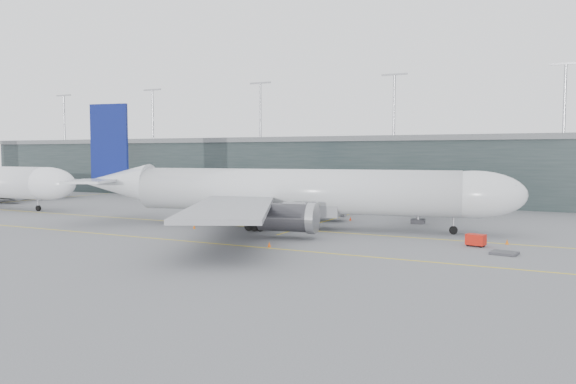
% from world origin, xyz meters
% --- Properties ---
extents(ground, '(320.00, 320.00, 0.00)m').
position_xyz_m(ground, '(0.00, 0.00, 0.00)').
color(ground, slate).
rests_on(ground, ground).
extents(taxiline_a, '(160.00, 0.25, 0.02)m').
position_xyz_m(taxiline_a, '(0.00, -4.00, 0.01)').
color(taxiline_a, yellow).
rests_on(taxiline_a, ground).
extents(taxiline_b, '(160.00, 0.25, 0.02)m').
position_xyz_m(taxiline_b, '(0.00, -20.00, 0.01)').
color(taxiline_b, yellow).
rests_on(taxiline_b, ground).
extents(taxiline_lead_main, '(0.25, 60.00, 0.02)m').
position_xyz_m(taxiline_lead_main, '(5.00, 20.00, 0.01)').
color(taxiline_lead_main, yellow).
rests_on(taxiline_lead_main, ground).
extents(taxiline_lead_adj, '(0.25, 60.00, 0.02)m').
position_xyz_m(taxiline_lead_adj, '(-75.00, 20.00, 0.01)').
color(taxiline_lead_adj, yellow).
rests_on(taxiline_lead_adj, ground).
extents(terminal, '(240.00, 36.00, 29.00)m').
position_xyz_m(terminal, '(-0.00, 58.00, 7.62)').
color(terminal, '#1F2A2A').
rests_on(terminal, ground).
extents(main_aircraft, '(69.34, 64.43, 19.49)m').
position_xyz_m(main_aircraft, '(3.24, -2.40, 5.47)').
color(main_aircraft, silver).
rests_on(main_aircraft, ground).
extents(jet_bridge, '(6.73, 45.36, 6.90)m').
position_xyz_m(jet_bridge, '(19.00, 25.66, 5.17)').
color(jet_bridge, '#2F2F35').
rests_on(jet_bridge, ground).
extents(gse_cart, '(2.45, 1.85, 1.50)m').
position_xyz_m(gse_cart, '(31.11, -7.65, 0.83)').
color(gse_cart, red).
rests_on(gse_cart, ground).
extents(baggage_dolly, '(3.16, 2.70, 0.28)m').
position_xyz_m(baggage_dolly, '(34.77, -11.86, 0.17)').
color(baggage_dolly, '#3B3B40').
rests_on(baggage_dolly, ground).
extents(uld_a, '(2.05, 1.73, 1.71)m').
position_xyz_m(uld_a, '(-6.49, 10.80, 0.90)').
color(uld_a, '#333237').
rests_on(uld_a, ground).
extents(uld_b, '(2.57, 2.31, 1.94)m').
position_xyz_m(uld_b, '(-4.06, 11.85, 1.02)').
color(uld_b, '#333237').
rests_on(uld_b, ground).
extents(uld_c, '(2.30, 2.02, 1.78)m').
position_xyz_m(uld_c, '(0.82, 10.26, 0.94)').
color(uld_c, '#333237').
rests_on(uld_c, ground).
extents(cone_nose, '(0.42, 0.42, 0.68)m').
position_xyz_m(cone_nose, '(34.40, -4.42, 0.34)').
color(cone_nose, orange).
rests_on(cone_nose, ground).
extents(cone_wing_stbd, '(0.42, 0.42, 0.67)m').
position_xyz_m(cone_wing_stbd, '(8.83, -19.31, 0.33)').
color(cone_wing_stbd, '#DE530C').
rests_on(cone_wing_stbd, ground).
extents(cone_wing_port, '(0.41, 0.41, 0.65)m').
position_xyz_m(cone_wing_port, '(8.38, 10.27, 0.32)').
color(cone_wing_port, red).
rests_on(cone_wing_port, ground).
extents(cone_tail, '(0.42, 0.42, 0.67)m').
position_xyz_m(cone_tail, '(-9.09, -9.82, 0.34)').
color(cone_tail, orange).
rests_on(cone_tail, ground).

